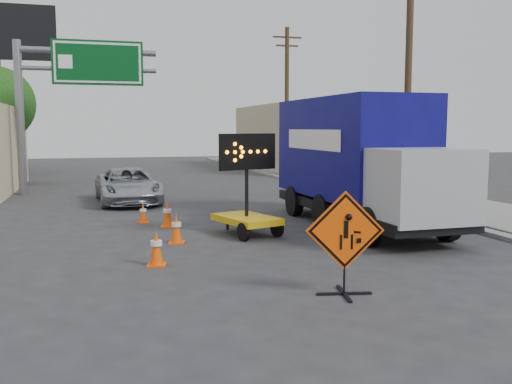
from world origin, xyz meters
name	(u,v)px	position (x,y,z in m)	size (l,w,h in m)	color
ground	(297,297)	(0.00, 0.00, 0.00)	(100.00, 100.00, 0.00)	#2D2D30
curb_right	(333,191)	(7.20, 15.00, 0.06)	(0.40, 60.00, 0.12)	gray
sidewalk_right	(378,189)	(9.50, 15.00, 0.07)	(4.00, 60.00, 0.15)	gray
building_right_far	(324,137)	(13.00, 30.00, 2.30)	(10.00, 14.00, 4.60)	#C4B28E
highway_gantry	(68,81)	(-4.43, 17.96, 5.07)	(6.18, 0.38, 6.90)	slate
utility_pole_near	(408,82)	(8.00, 10.00, 4.68)	(1.80, 0.26, 9.00)	#45321D
utility_pole_far	(287,100)	(8.00, 24.00, 4.68)	(1.80, 0.26, 9.00)	#45321D
tree_left_far	(0,102)	(-9.00, 30.00, 4.60)	(4.10, 4.10, 6.66)	#45321D
construction_sign	(345,241)	(0.85, -0.13, 0.99)	(1.39, 1.00, 1.88)	black
arrow_board	(247,213)	(0.65, 5.90, 0.64)	(1.74, 2.25, 2.82)	#D4A00B
pickup_truck	(128,186)	(-2.13, 13.80, 0.69)	(2.30, 4.99, 1.39)	#B3B6BB
box_truck	(359,168)	(4.31, 6.40, 1.76)	(2.73, 8.21, 3.89)	black
cone_a	(156,248)	(-2.15, 3.00, 0.39)	(0.48, 0.48, 0.78)	#FF5005
cone_b	(176,228)	(-1.39, 5.30, 0.39)	(0.49, 0.49, 0.78)	#FF5005
cone_c	(167,214)	(-1.32, 7.80, 0.39)	(0.45, 0.45, 0.78)	#FF5005
cone_d	(143,213)	(-1.96, 8.76, 0.32)	(0.39, 0.39, 0.63)	#FF5005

